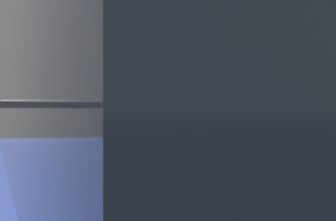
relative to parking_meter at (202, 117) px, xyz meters
The scene contains 4 objects.
parking_meter is the anchor object (origin of this frame).
pedestrian_at_meter 0.50m from the parking_meter, behind, with size 0.67×0.52×1.76m.
background_railing 1.76m from the parking_meter, 85.93° to the left, with size 24.06×0.06×1.14m.
backdrop_wall 5.15m from the parking_meter, 88.61° to the left, with size 32.00×0.50×3.53m, color gray.
Camera 1 is at (-1.08, -2.17, 1.20)m, focal length 58.92 mm.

